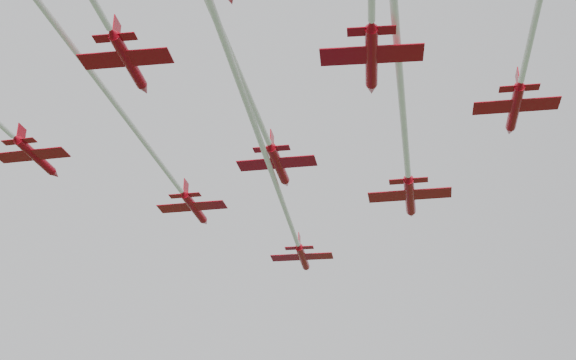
{
  "coord_description": "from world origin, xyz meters",
  "views": [
    {
      "loc": [
        -6.59,
        -79.13,
        23.21
      ],
      "look_at": [
        -1.75,
        2.93,
        61.43
      ],
      "focal_mm": 50.0,
      "sensor_mm": 36.0,
      "label": 1
    }
  ],
  "objects": [
    {
      "name": "jet_row3_mid",
      "position": [
        -6.97,
        -18.28,
        60.95
      ],
      "size": [
        17.71,
        61.49,
        2.53
      ],
      "rotation": [
        0.0,
        0.0,
        -0.23
      ],
      "color": "#B30616"
    },
    {
      "name": "jet_row3_right",
      "position": [
        16.49,
        -28.52,
        63.13
      ],
      "size": [
        16.03,
        62.62,
        2.5
      ],
      "rotation": [
        0.0,
        0.0,
        -0.2
      ],
      "color": "#B30616"
    },
    {
      "name": "jet_row2_left",
      "position": [
        -16.99,
        0.62,
        63.4
      ],
      "size": [
        18.27,
        60.64,
        2.63
      ],
      "rotation": [
        0.0,
        0.0,
        -0.24
      ],
      "color": "#B30616"
    },
    {
      "name": "jet_lead",
      "position": [
        -1.81,
        9.1,
        60.69
      ],
      "size": [
        16.4,
        65.6,
        2.58
      ],
      "rotation": [
        0.0,
        0.0,
        -0.2
      ],
      "color": "#B30616"
    },
    {
      "name": "jet_row2_right",
      "position": [
        8.86,
        -10.85,
        61.01
      ],
      "size": [
        18.66,
        64.95,
        2.87
      ],
      "rotation": [
        0.0,
        0.0,
        -0.23
      ],
      "color": "#B30616"
    }
  ]
}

